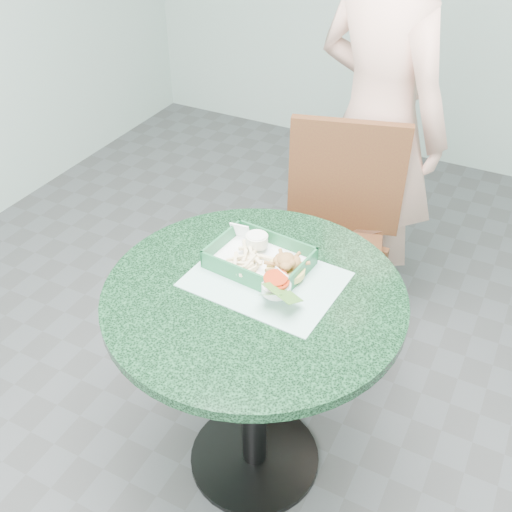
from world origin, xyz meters
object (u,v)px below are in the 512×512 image
at_px(diner_person, 381,100).
at_px(crab_sandwich, 287,268).
at_px(dining_chair, 332,228).
at_px(sauce_ramekin, 255,245).
at_px(cafe_table, 254,340).
at_px(food_basket, 259,267).

height_order(diner_person, crab_sandwich, diner_person).
height_order(dining_chair, sauce_ramekin, dining_chair).
bearing_deg(crab_sandwich, cafe_table, -118.50).
height_order(food_basket, sauce_ramekin, sauce_ramekin).
bearing_deg(diner_person, food_basket, 109.39).
height_order(dining_chair, food_basket, dining_chair).
xyz_separation_m(diner_person, crab_sandwich, (0.05, -0.94, -0.14)).
bearing_deg(crab_sandwich, food_basket, 176.66).
bearing_deg(food_basket, diner_person, 87.49).
bearing_deg(sauce_ramekin, dining_chair, 85.67).
bearing_deg(food_basket, dining_chair, 89.54).
bearing_deg(diner_person, dining_chair, 105.51).
height_order(dining_chair, diner_person, diner_person).
bearing_deg(sauce_ramekin, food_basket, -49.71).
bearing_deg(cafe_table, diner_person, 89.79).
bearing_deg(dining_chair, cafe_table, -103.16).
relative_size(dining_chair, crab_sandwich, 8.57).
xyz_separation_m(cafe_table, sauce_ramekin, (-0.07, 0.15, 0.22)).
relative_size(dining_chair, sauce_ramekin, 14.24).
height_order(cafe_table, dining_chair, dining_chair).
xyz_separation_m(cafe_table, diner_person, (0.00, 1.04, 0.36)).
xyz_separation_m(cafe_table, food_basket, (-0.04, 0.10, 0.19)).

